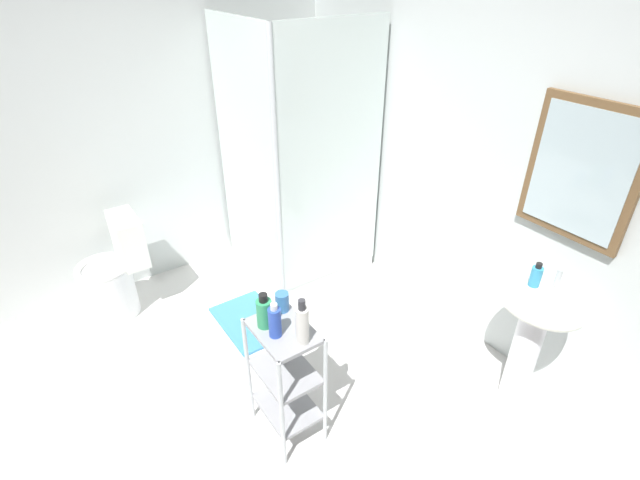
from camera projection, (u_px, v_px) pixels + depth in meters
name	position (u px, v px, depth m)	size (l,w,h in m)	color
ground_plane	(231.00, 439.00, 2.61)	(4.20, 4.20, 0.02)	silver
wall_back	(487.00, 158.00, 2.85)	(4.20, 0.14, 2.50)	silver
wall_left	(99.00, 133.00, 3.26)	(0.10, 4.20, 2.50)	silver
shower_stall	(296.00, 220.00, 3.82)	(0.92, 0.92, 2.00)	white
pedestal_sink	(532.00, 327.00, 2.54)	(0.46, 0.37, 0.81)	white
sink_faucet	(558.00, 278.00, 2.45)	(0.03, 0.03, 0.10)	silver
toilet	(113.00, 276.00, 3.39)	(0.37, 0.49, 0.76)	white
storage_cart	(285.00, 373.00, 2.44)	(0.38, 0.28, 0.74)	silver
hand_soap_bottle	(536.00, 276.00, 2.45)	(0.06, 0.06, 0.14)	#389ED1
body_wash_bottle_green	(264.00, 312.00, 2.27)	(0.08, 0.08, 0.19)	#319C63
lotion_bottle_white	(302.00, 324.00, 2.16)	(0.06, 0.06, 0.25)	silver
shampoo_bottle_blue	(275.00, 322.00, 2.21)	(0.06, 0.06, 0.19)	blue
rinse_cup	(282.00, 302.00, 2.39)	(0.07, 0.07, 0.11)	#3870B2
bath_mat	(250.00, 321.00, 3.43)	(0.60, 0.40, 0.02)	teal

